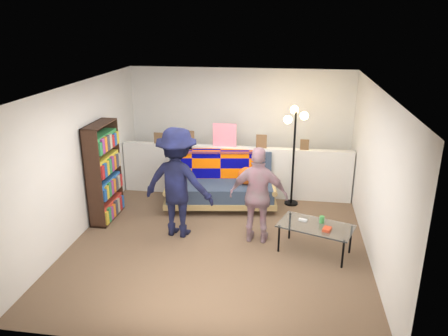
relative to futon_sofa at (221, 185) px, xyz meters
name	(u,v)px	position (x,y,z in m)	size (l,w,h in m)	color
ground	(220,238)	(0.19, -1.30, -0.40)	(5.00, 5.00, 0.00)	brown
room_shell	(225,129)	(0.19, -0.83, 1.27)	(4.60, 5.05, 2.45)	silver
half_wall_ledge	(235,171)	(0.19, 0.50, 0.10)	(4.45, 0.15, 1.00)	silver
ledge_decor	(223,137)	(-0.04, 0.48, 0.77)	(2.97, 0.02, 0.45)	brown
futon_sofa	(221,185)	(0.00, 0.00, 0.00)	(2.12, 1.23, 0.86)	tan
bookshelf	(104,175)	(-1.89, -0.85, 0.39)	(0.28, 0.85, 1.69)	black
coffee_table	(316,227)	(1.65, -1.51, 0.01)	(1.19, 0.90, 0.55)	black
floor_lamp	(294,136)	(1.29, 0.27, 0.91)	(0.43, 0.36, 1.85)	black
person_left	(178,183)	(-0.50, -1.23, 0.48)	(1.14, 0.66, 1.77)	black
person_right	(259,196)	(0.78, -1.27, 0.36)	(0.90, 0.37, 1.53)	#CD849B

